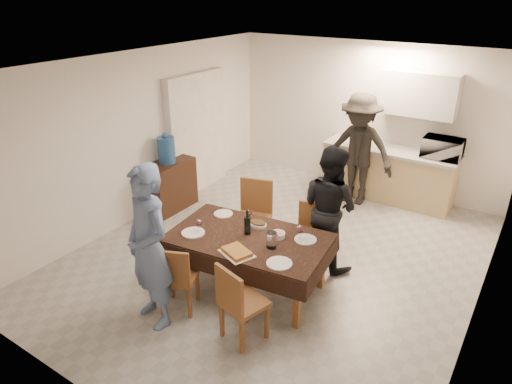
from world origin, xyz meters
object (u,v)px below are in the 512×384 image
dining_table (249,239)px  water_jug (166,150)px  savoury_tart (237,252)px  microwave (443,148)px  console (169,186)px  water_pitcher (272,240)px  person_kitchen (358,150)px  person_near (149,248)px  wine_bottle (247,222)px  person_far (329,207)px

dining_table → water_jug: (-2.35, 1.12, 0.34)m
savoury_tart → microwave: microwave is taller
console → microwave: (3.70, 2.40, 0.66)m
console → water_pitcher: size_ratio=4.74×
dining_table → person_kitchen: (0.13, 3.07, 0.25)m
savoury_tart → water_jug: bearing=148.5°
savoury_tart → person_near: person_near is taller
wine_bottle → water_pitcher: (0.40, -0.10, -0.06)m
water_pitcher → savoury_tart: bearing=-127.1°
person_kitchen → dining_table: bearing=-92.4°
wine_bottle → savoury_tart: 0.47m
dining_table → person_kitchen: size_ratio=1.05×
person_kitchen → microwave: bearing=20.1°
wine_bottle → person_kitchen: size_ratio=0.17×
dining_table → console: console is taller
wine_bottle → person_near: bearing=-114.4°
person_near → wine_bottle: bearing=81.6°
wine_bottle → microwave: 3.74m
person_far → person_kitchen: (-0.42, 2.02, 0.12)m
savoury_tart → dining_table: bearing=104.7°
dining_table → microwave: microwave is taller
person_far → person_kitchen: person_kitchen is taller
dining_table → person_far: size_ratio=1.19×
water_jug → savoury_tart: size_ratio=1.12×
console → person_near: person_near is taller
water_pitcher → person_near: size_ratio=0.10×
water_pitcher → person_kitchen: 3.13m
dining_table → person_near: bearing=-124.5°
console → water_jug: 0.62m
dining_table → person_far: bearing=55.5°
microwave → person_kitchen: (-1.23, -0.45, -0.13)m
console → savoury_tart: (2.45, -1.50, 0.34)m
savoury_tart → person_near: bearing=-134.1°
dining_table → water_jug: bearing=147.7°
water_jug → person_far: bearing=-1.3°
wine_bottle → person_far: size_ratio=0.19×
savoury_tart → person_near: size_ratio=0.20×
savoury_tart → person_kitchen: person_kitchen is taller
water_jug → savoury_tart: water_jug is taller
person_near → water_jug: bearing=145.7°
console → microwave: bearing=32.9°
dining_table → microwave: size_ratio=3.30×
wine_bottle → person_far: bearing=59.0°
person_kitchen → person_far: bearing=-78.1°
dining_table → console: (-2.35, 1.12, -0.28)m
wine_bottle → person_near: (-0.50, -1.10, 0.04)m
console → person_far: size_ratio=0.54×
console → person_kitchen: bearing=38.2°
dining_table → savoury_tart: savoury_tart is taller
dining_table → person_near: 1.21m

